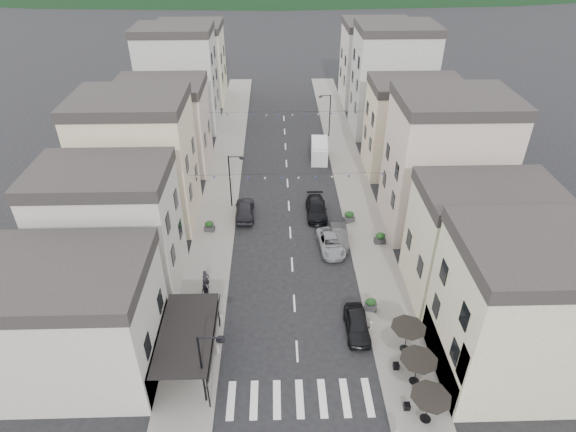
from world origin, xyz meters
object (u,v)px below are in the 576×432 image
parked_car_c (331,243)px  delivery_van (319,150)px  parked_car_e (245,210)px  parked_car_d (316,209)px  pedestrian_b (205,293)px  parked_car_a (357,325)px  parked_car_b (339,236)px  pedestrian_a (206,280)px

parked_car_c → delivery_van: (0.51, 19.04, 0.53)m
parked_car_c → delivery_van: 19.05m
parked_car_e → delivery_van: bearing=-125.3°
parked_car_d → pedestrian_b: 16.15m
parked_car_a → parked_car_b: parked_car_a is taller
delivery_van → pedestrian_a: size_ratio=2.93×
pedestrian_a → pedestrian_b: (0.13, -1.48, -0.09)m
parked_car_b → parked_car_e: parked_car_e is taller
parked_car_d → delivery_van: 13.19m
parked_car_c → parked_car_e: parked_car_e is taller
parked_car_d → pedestrian_a: size_ratio=2.81×
parked_car_c → parked_car_b: bearing=42.6°
parked_car_c → parked_car_e: 10.14m
pedestrian_a → pedestrian_b: bearing=-113.3°
parked_car_d → pedestrian_a: pedestrian_a is taller
parked_car_b → pedestrian_a: pedestrian_a is taller
delivery_van → parked_car_c: bearing=-87.5°
parked_car_c → parked_car_d: size_ratio=0.96×
parked_car_c → delivery_van: bearing=83.4°
parked_car_c → pedestrian_b: pedestrian_b is taller
parked_car_d → parked_car_e: bearing=-179.5°
parked_car_d → parked_car_e: parked_car_e is taller
parked_car_b → parked_car_e: bearing=153.2°
parked_car_b → delivery_van: 18.04m
parked_car_c → pedestrian_b: 12.80m
parked_car_c → pedestrian_a: pedestrian_a is taller
parked_car_e → delivery_van: delivery_van is taller
parked_car_a → parked_car_d: (-1.80, 16.36, -0.00)m
parked_car_d → pedestrian_a: 15.10m
parked_car_c → pedestrian_b: (-10.87, -6.77, 0.25)m
delivery_van → pedestrian_a: 26.91m
pedestrian_b → pedestrian_a: bearing=139.1°
parked_car_e → delivery_van: (8.79, 13.19, 0.38)m
parked_car_d → pedestrian_b: pedestrian_b is taller
parked_car_a → delivery_van: size_ratio=0.82×
parked_car_b → parked_car_e: (-9.20, 4.84, 0.13)m
parked_car_d → delivery_van: bearing=83.8°
parked_car_b → parked_car_a: bearing=-89.1°
parked_car_c → pedestrian_a: (-10.99, -5.29, 0.34)m
pedestrian_a → parked_car_b: bearing=-0.4°
parked_car_a → parked_car_c: size_ratio=0.89×
pedestrian_a → parked_car_c: bearing=-2.5°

